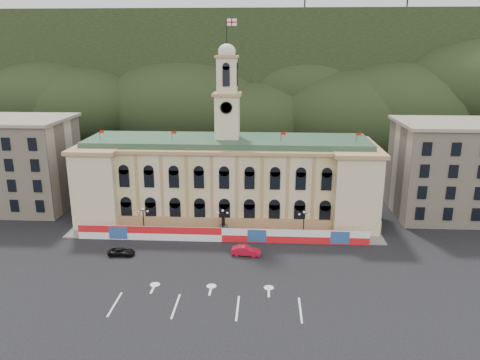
# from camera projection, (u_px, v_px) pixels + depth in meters

# --- Properties ---
(ground) EXTENTS (260.00, 260.00, 0.00)m
(ground) POSITION_uv_depth(u_px,v_px,m) (212.00, 284.00, 65.79)
(ground) COLOR black
(ground) RESTS_ON ground
(lane_markings) EXTENTS (26.00, 10.00, 0.02)m
(lane_markings) POSITION_uv_depth(u_px,v_px,m) (208.00, 303.00, 60.98)
(lane_markings) COLOR white
(lane_markings) RESTS_ON ground
(hill_ridge) EXTENTS (230.00, 80.00, 64.00)m
(hill_ridge) POSITION_uv_depth(u_px,v_px,m) (248.00, 82.00, 177.58)
(hill_ridge) COLOR black
(hill_ridge) RESTS_ON ground
(city_hall) EXTENTS (56.20, 17.60, 37.10)m
(city_hall) POSITION_uv_depth(u_px,v_px,m) (228.00, 178.00, 90.16)
(city_hall) COLOR beige
(city_hall) RESTS_ON ground
(side_building_left) EXTENTS (21.00, 17.00, 18.60)m
(side_building_left) POSITION_uv_depth(u_px,v_px,m) (19.00, 163.00, 95.28)
(side_building_left) COLOR #C1B195
(side_building_left) RESTS_ON ground
(side_building_right) EXTENTS (21.00, 17.00, 18.60)m
(side_building_right) POSITION_uv_depth(u_px,v_px,m) (450.00, 169.00, 90.58)
(side_building_right) COLOR #C1B195
(side_building_right) RESTS_ON ground
(hoarding_fence) EXTENTS (50.00, 0.44, 2.50)m
(hoarding_fence) POSITION_uv_depth(u_px,v_px,m) (222.00, 235.00, 79.91)
(hoarding_fence) COLOR red
(hoarding_fence) RESTS_ON ground
(pavement) EXTENTS (56.00, 5.50, 0.16)m
(pavement) POSITION_uv_depth(u_px,v_px,m) (223.00, 235.00, 82.81)
(pavement) COLOR slate
(pavement) RESTS_ON ground
(statue) EXTENTS (1.40, 1.40, 3.72)m
(statue) POSITION_uv_depth(u_px,v_px,m) (223.00, 229.00, 82.74)
(statue) COLOR #595651
(statue) RESTS_ON ground
(lamp_left) EXTENTS (1.96, 0.44, 5.15)m
(lamp_left) POSITION_uv_depth(u_px,v_px,m) (143.00, 219.00, 82.03)
(lamp_left) COLOR black
(lamp_left) RESTS_ON ground
(lamp_center) EXTENTS (1.96, 0.44, 5.15)m
(lamp_center) POSITION_uv_depth(u_px,v_px,m) (223.00, 221.00, 81.27)
(lamp_center) COLOR black
(lamp_center) RESTS_ON ground
(lamp_right) EXTENTS (1.96, 0.44, 5.15)m
(lamp_right) POSITION_uv_depth(u_px,v_px,m) (304.00, 222.00, 80.50)
(lamp_right) COLOR black
(lamp_right) RESTS_ON ground
(red_sedan) EXTENTS (2.57, 5.00, 1.54)m
(red_sedan) POSITION_uv_depth(u_px,v_px,m) (246.00, 251.00, 74.80)
(red_sedan) COLOR red
(red_sedan) RESTS_ON ground
(black_suv) EXTENTS (2.18, 4.35, 1.18)m
(black_suv) POSITION_uv_depth(u_px,v_px,m) (122.00, 252.00, 74.78)
(black_suv) COLOR black
(black_suv) RESTS_ON ground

